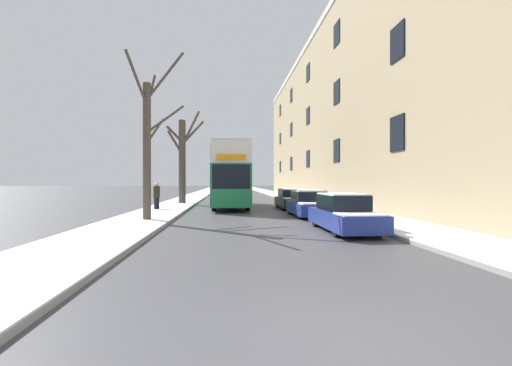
{
  "coord_description": "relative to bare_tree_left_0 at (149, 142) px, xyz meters",
  "views": [
    {
      "loc": [
        -1.46,
        -3.8,
        1.9
      ],
      "look_at": [
        0.23,
        16.57,
        1.83
      ],
      "focal_mm": 24.0,
      "sensor_mm": 36.0,
      "label": 1
    }
  ],
  "objects": [
    {
      "name": "ground_plane",
      "position": [
        5.15,
        -12.6,
        -3.77
      ],
      "size": [
        320.0,
        320.0,
        0.0
      ],
      "primitive_type": "plane",
      "color": "#424247"
    },
    {
      "name": "sidewalk_left",
      "position": [
        -0.45,
        40.4,
        -3.69
      ],
      "size": [
        3.04,
        130.0,
        0.16
      ],
      "color": "gray",
      "rests_on": "ground"
    },
    {
      "name": "sidewalk_right",
      "position": [
        10.75,
        40.4,
        -3.69
      ],
      "size": [
        3.04,
        130.0,
        0.16
      ],
      "color": "gray",
      "rests_on": "ground"
    },
    {
      "name": "terrace_facade_right",
      "position": [
        16.76,
        19.47,
        4.83
      ],
      "size": [
        9.1,
        54.65,
        17.19
      ],
      "color": "tan",
      "rests_on": "ground"
    },
    {
      "name": "bare_tree_left_0",
      "position": [
        0.0,
        0.0,
        0.0
      ],
      "size": [
        2.48,
        3.83,
        7.98
      ],
      "color": "#4C4238",
      "rests_on": "ground"
    },
    {
      "name": "bare_tree_left_1",
      "position": [
        -0.04,
        12.36,
        0.17
      ],
      "size": [
        3.11,
        1.9,
        7.78
      ],
      "color": "#4C4238",
      "rests_on": "ground"
    },
    {
      "name": "double_decker_bus",
      "position": [
        3.9,
        9.04,
        -1.21
      ],
      "size": [
        2.55,
        10.16,
        4.51
      ],
      "color": "#1E7A47",
      "rests_on": "ground"
    },
    {
      "name": "parked_car_0",
      "position": [
        8.15,
        -3.53,
        -3.1
      ],
      "size": [
        1.7,
        4.59,
        1.45
      ],
      "color": "navy",
      "rests_on": "ground"
    },
    {
      "name": "parked_car_1",
      "position": [
        8.15,
        2.08,
        -3.1
      ],
      "size": [
        1.85,
        4.32,
        1.46
      ],
      "color": "navy",
      "rests_on": "ground"
    },
    {
      "name": "parked_car_2",
      "position": [
        8.15,
        7.49,
        -3.12
      ],
      "size": [
        1.74,
        4.39,
        1.41
      ],
      "color": "black",
      "rests_on": "ground"
    },
    {
      "name": "oncoming_van",
      "position": [
        2.84,
        27.61,
        -2.58
      ],
      "size": [
        2.05,
        5.62,
        2.17
      ],
      "color": "white",
      "rests_on": "ground"
    },
    {
      "name": "pedestrian_left_sidewalk",
      "position": [
        -0.86,
        6.02,
        -2.75
      ],
      "size": [
        0.41,
        0.41,
        1.86
      ],
      "rotation": [
        0.0,
        0.0,
        0.9
      ],
      "color": "black",
      "rests_on": "ground"
    }
  ]
}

